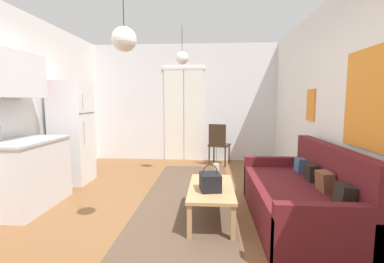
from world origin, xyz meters
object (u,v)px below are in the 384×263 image
couch (303,200)px  coffee_table (211,191)px  accent_chair (219,142)px  handbag (210,182)px  pendant_lamp_near (124,39)px  refrigerator (72,133)px  bamboo_vase (216,173)px  pendant_lamp_far (182,58)px

couch → coffee_table: (-1.05, 0.06, 0.06)m
couch → accent_chair: size_ratio=2.09×
handbag → accent_chair: accent_chair is taller
handbag → pendant_lamp_near: size_ratio=0.34×
coffee_table → handbag: 0.20m
coffee_table → refrigerator: size_ratio=0.60×
bamboo_vase → pendant_lamp_far: 2.38m
accent_chair → pendant_lamp_far: pendant_lamp_far is taller
refrigerator → accent_chair: (2.56, 1.41, -0.36)m
handbag → accent_chair: 2.88m
pendant_lamp_far → bamboo_vase: bearing=-69.9°
accent_chair → pendant_lamp_near: 3.79m
bamboo_vase → handbag: bamboo_vase is taller
couch → handbag: size_ratio=6.41×
coffee_table → couch: bearing=-3.2°
handbag → refrigerator: bearing=148.3°
couch → refrigerator: (-3.44, 1.40, 0.58)m
pendant_lamp_near → coffee_table: bearing=37.0°
accent_chair → pendant_lamp_near: size_ratio=1.05×
couch → refrigerator: 3.76m
couch → accent_chair: 2.95m
handbag → pendant_lamp_near: 1.74m
handbag → pendant_lamp_far: 2.59m
coffee_table → bamboo_vase: 0.25m
pendant_lamp_near → couch: bearing=16.6°
accent_chair → pendant_lamp_near: (-0.98, -3.36, 1.47)m
bamboo_vase → accent_chair: accent_chair is taller
bamboo_vase → pendant_lamp_far: (-0.59, 1.61, 1.65)m
handbag → coffee_table: bearing=84.2°
pendant_lamp_near → pendant_lamp_far: same height
accent_chair → couch: bearing=125.7°
handbag → pendant_lamp_near: (-0.80, -0.48, 1.47)m
pendant_lamp_near → handbag: bearing=31.2°
handbag → pendant_lamp_far: (-0.51, 1.91, 1.67)m
handbag → couch: bearing=3.8°
bamboo_vase → pendant_lamp_far: bearing=110.1°
refrigerator → pendant_lamp_near: pendant_lamp_near is taller
coffee_table → pendant_lamp_far: bearing=106.5°
accent_chair → pendant_lamp_far: bearing=72.5°
accent_chair → pendant_lamp_far: 2.05m
coffee_table → bamboo_vase: bearing=70.2°
bamboo_vase → refrigerator: size_ratio=0.26×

